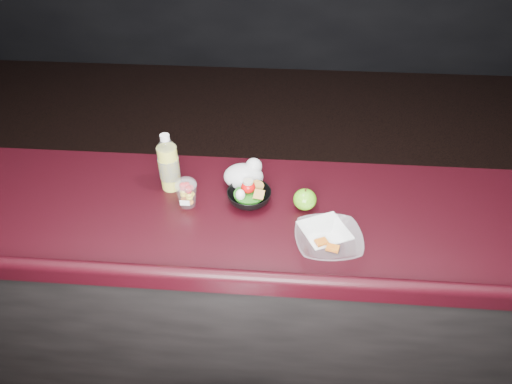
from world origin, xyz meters
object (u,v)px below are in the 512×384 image
lemonade_bottle (169,166)px  takeout_bowl (328,241)px  fruit_cup (186,192)px  snack_bowl (249,196)px  green_apple (305,199)px

lemonade_bottle → takeout_bowl: bearing=-25.7°
lemonade_bottle → takeout_bowl: 0.70m
lemonade_bottle → fruit_cup: 0.14m
snack_bowl → takeout_bowl: bearing=-37.2°
snack_bowl → fruit_cup: bearing=-172.0°
fruit_cup → green_apple: size_ratio=1.31×
lemonade_bottle → fruit_cup: lemonade_bottle is taller
green_apple → snack_bowl: 0.22m
snack_bowl → lemonade_bottle: bearing=167.3°
fruit_cup → snack_bowl: (0.24, 0.03, -0.03)m
lemonade_bottle → green_apple: 0.56m
lemonade_bottle → takeout_bowl: size_ratio=0.96×
fruit_cup → takeout_bowl: bearing=-19.8°
lemonade_bottle → snack_bowl: size_ratio=1.13×
green_apple → takeout_bowl: green_apple is taller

